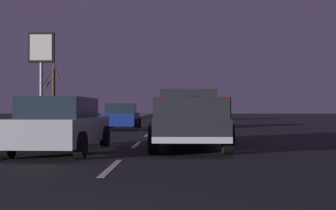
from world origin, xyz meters
TOP-DOWN VIEW (x-y plane):
  - ground at (27.00, 0.00)m, footprint 144.00×144.00m
  - sidewalk_shoulder at (27.00, 5.70)m, footprint 108.00×4.00m
  - grass_verge at (27.00, 10.70)m, footprint 108.00×6.00m
  - lane_markings at (29.41, 2.51)m, footprint 109.11×3.54m
  - pickup_truck at (9.82, -1.75)m, footprint 5.42×2.28m
  - sedan_blue at (20.43, 1.85)m, footprint 4.44×2.10m
  - sedan_green at (39.76, -1.77)m, footprint 4.43×2.07m
  - sedan_silver at (8.29, 1.85)m, footprint 4.43×2.07m
  - gas_price_sign at (25.55, 8.43)m, footprint 0.27×1.90m
  - bare_tree_far at (30.81, 9.20)m, footprint 0.94×1.63m

SIDE VIEW (x-z plane):
  - ground at x=27.00m, z-range 0.00..0.00m
  - grass_verge at x=27.00m, z-range 0.00..0.01m
  - lane_markings at x=29.41m, z-range 0.00..0.01m
  - sidewalk_shoulder at x=27.00m, z-range 0.00..0.12m
  - sedan_blue at x=20.43m, z-range 0.01..1.55m
  - sedan_green at x=39.76m, z-range 0.01..1.55m
  - sedan_silver at x=8.29m, z-range 0.01..1.55m
  - pickup_truck at x=9.82m, z-range 0.05..1.92m
  - bare_tree_far at x=30.81m, z-range 0.05..5.24m
  - gas_price_sign at x=25.55m, z-range 1.70..8.48m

